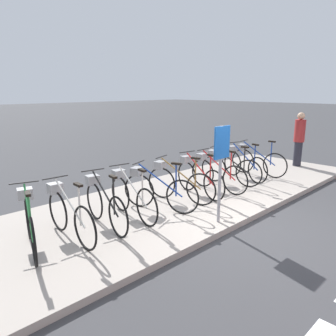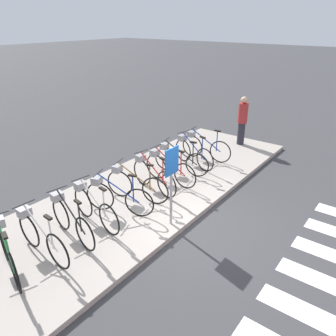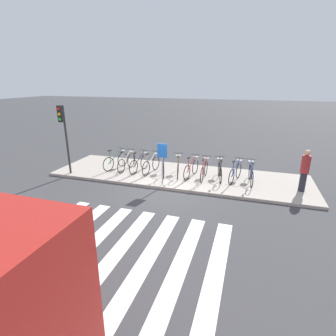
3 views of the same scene
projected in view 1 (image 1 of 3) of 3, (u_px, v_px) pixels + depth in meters
name	position (u px, v px, depth m)	size (l,w,h in m)	color
ground_plane	(240.00, 227.00, 6.38)	(120.00, 120.00, 0.00)	#38383A
sidewalk	(175.00, 202.00, 7.61)	(12.37, 3.59, 0.12)	#9E9389
parked_bicycle_0	(29.00, 221.00, 5.19)	(0.66, 1.68, 1.07)	black
parked_bicycle_1	(68.00, 212.00, 5.57)	(0.46, 1.75, 1.07)	black
parked_bicycle_2	(103.00, 202.00, 6.06)	(0.47, 1.73, 1.07)	black
parked_bicycle_3	(130.00, 195.00, 6.51)	(0.46, 1.74, 1.07)	black
parked_bicycle_4	(156.00, 189.00, 6.88)	(0.71, 1.66, 1.07)	black
parked_bicycle_5	(177.00, 181.00, 7.44)	(0.58, 1.70, 1.07)	black
parked_bicycle_6	(197.00, 176.00, 7.90)	(0.49, 1.73, 1.07)	black
parked_bicycle_7	(215.00, 172.00, 8.27)	(0.46, 1.75, 1.07)	black
parked_bicycle_8	(228.00, 167.00, 8.82)	(0.52, 1.72, 1.07)	black
parked_bicycle_9	(243.00, 163.00, 9.33)	(0.58, 1.70, 1.07)	black
parked_bicycle_10	(256.00, 160.00, 9.75)	(0.46, 1.74, 1.07)	black
pedestrian	(299.00, 138.00, 10.80)	(0.34, 0.34, 1.77)	#23232D
sign_post	(221.00, 158.00, 6.04)	(0.44, 0.07, 1.86)	#99999E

